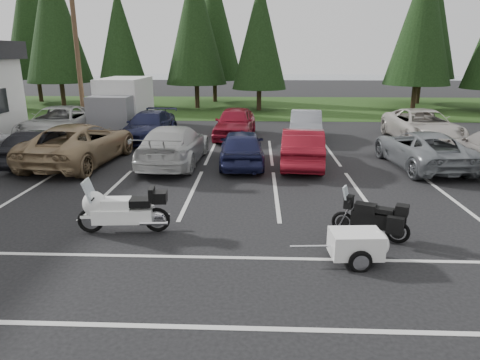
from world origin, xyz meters
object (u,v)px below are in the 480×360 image
Objects in this scene: car_far_1 at (149,126)px; touring_motorcycle at (123,206)px; car_near_6 at (422,149)px; car_near_3 at (174,145)px; car_near_2 at (80,143)px; utility_pole at (77,45)px; car_far_3 at (306,126)px; adventure_motorcycle at (371,214)px; car_far_4 at (422,126)px; box_truck at (120,105)px; car_near_4 at (242,147)px; car_far_0 at (59,123)px; car_far_2 at (235,123)px; car_near_5 at (303,147)px; car_near_1 at (44,147)px; cargo_trailer at (355,247)px.

car_far_1 is 1.94× the size of touring_motorcycle.
car_far_1 reaches higher than car_near_6.
car_near_6 is (9.77, -0.04, -0.07)m from car_near_3.
utility_pole is at bearing -63.46° from car_near_2.
adventure_motorcycle is (0.24, -12.24, -0.11)m from car_far_3.
car_far_3 reaches higher than car_far_1.
car_far_4 reaches higher than car_near_3.
adventure_motorcycle is at bearing -48.62° from utility_pole.
car_near_3 reaches higher than adventure_motorcycle.
box_truck is (2.00, 0.50, -3.25)m from utility_pole.
car_near_2 is at bearing -145.49° from car_far_3.
car_near_3 is 5.39m from car_far_1.
car_near_4 is 10.84m from car_far_0.
utility_pole is at bearing -45.49° from car_near_3.
car_far_1 is at bearing -27.78° from car_near_6.
utility_pole is 4.39× the size of adventure_motorcycle.
utility_pole reaches higher than car_far_4.
car_far_3 is at bearing -58.53° from car_near_6.
car_near_2 is (2.77, -7.36, -3.88)m from utility_pole.
car_far_2 is (9.06, 0.71, -0.03)m from car_far_0.
car_far_3 is (3.65, -0.36, -0.07)m from car_far_2.
car_far_4 is at bearing 0.53° from car_far_2.
car_far_1 is 14.50m from adventure_motorcycle.
car_far_0 is 1.22× the size of car_far_1.
car_far_0 is at bearing 179.20° from car_far_4.
car_near_2 is at bearing -2.90° from car_near_4.
car_far_2 is at bearing -57.09° from car_near_5.
car_far_2 reaches higher than car_near_1.
adventure_motorcycle is (6.03, -0.11, -0.08)m from touring_motorcycle.
car_near_5 is (9.68, -7.87, -0.71)m from box_truck.
car_near_3 is (6.55, -7.32, -3.92)m from utility_pole.
touring_motorcycle is (-11.54, -11.77, -0.10)m from car_far_4.
car_near_6 is 5.25m from car_far_4.
car_far_1 is at bearing -63.11° from car_near_3.
car_near_5 is 8.23m from cargo_trailer.
car_near_1 is 8.51m from touring_motorcycle.
car_near_2 reaches higher than car_near_4.
cargo_trailer is (9.99, -16.09, -1.09)m from box_truck.
car_near_6 is (16.32, -7.37, -3.99)m from utility_pole.
box_truck is 10.71m from car_far_3.
cargo_trailer is at bearing 144.54° from car_near_1.
touring_motorcycle is at bearing -65.14° from utility_pole.
car_near_4 reaches higher than adventure_motorcycle.
car_far_2 is 2.29× the size of adventure_motorcycle.
car_near_5 is at bearing -29.59° from car_far_1.
cargo_trailer is (2.71, -8.17, -0.37)m from car_near_4.
cargo_trailer is 1.44m from adventure_motorcycle.
car_near_1 is at bearing -94.86° from box_truck.
car_near_6 is at bearing -31.74° from car_far_2.
box_truck is at bearing 168.89° from car_far_4.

